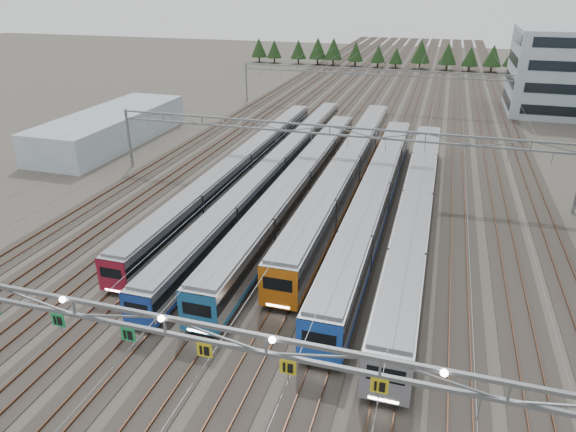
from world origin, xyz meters
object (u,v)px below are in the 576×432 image
(west_shed, at_px, (111,128))
(gantry_mid, at_px, (329,138))
(train_d, at_px, (347,170))
(train_e, at_px, (375,197))
(train_b, at_px, (276,168))
(gantry_near, at_px, (163,330))
(train_c, at_px, (298,185))
(depot_bldg_north, at_px, (574,72))
(train_f, at_px, (416,208))
(gantry_far, at_px, (379,77))
(train_a, at_px, (242,165))

(west_shed, bearing_deg, gantry_mid, -13.98)
(train_d, bearing_deg, train_e, -59.79)
(train_b, bearing_deg, gantry_near, -80.45)
(train_d, bearing_deg, gantry_mid, -165.19)
(gantry_near, bearing_deg, train_c, 93.69)
(train_b, bearing_deg, train_e, -26.89)
(gantry_mid, height_order, depot_bldg_north, depot_bldg_north)
(train_f, xyz_separation_m, west_shed, (-48.63, 18.19, 0.13))
(train_d, xyz_separation_m, gantry_mid, (-2.25, -0.59, 4.06))
(depot_bldg_north, bearing_deg, train_c, -123.21)
(train_b, bearing_deg, gantry_far, 81.52)
(west_shed, bearing_deg, train_d, -12.40)
(train_e, height_order, gantry_mid, gantry_mid)
(train_c, bearing_deg, gantry_far, 87.47)
(depot_bldg_north, bearing_deg, train_e, -116.12)
(gantry_mid, bearing_deg, train_b, -177.55)
(train_a, relative_size, train_b, 0.88)
(west_shed, bearing_deg, depot_bldg_north, 30.41)
(train_b, relative_size, train_c, 1.24)
(train_b, height_order, gantry_mid, gantry_mid)
(train_c, height_order, gantry_far, gantry_far)
(gantry_mid, relative_size, depot_bldg_north, 2.56)
(train_d, relative_size, train_e, 1.09)
(train_a, height_order, gantry_mid, gantry_mid)
(train_c, xyz_separation_m, depot_bldg_north, (38.14, 58.26, 5.61))
(train_a, relative_size, train_e, 1.10)
(train_a, distance_m, train_c, 10.39)
(train_f, distance_m, depot_bldg_north, 66.20)
(gantry_far, bearing_deg, train_c, -92.53)
(train_c, height_order, gantry_mid, gantry_mid)
(gantry_near, height_order, depot_bldg_north, depot_bldg_north)
(train_c, relative_size, train_f, 1.00)
(train_e, bearing_deg, train_b, 153.11)
(train_d, relative_size, train_f, 1.08)
(train_a, height_order, train_d, train_d)
(train_c, distance_m, train_e, 9.08)
(train_c, xyz_separation_m, gantry_far, (2.25, 50.94, 4.17))
(train_f, bearing_deg, gantry_far, 101.79)
(gantry_mid, bearing_deg, train_a, -176.19)
(train_d, relative_size, gantry_near, 1.01)
(train_a, xyz_separation_m, depot_bldg_north, (47.14, 53.06, 5.84))
(train_a, relative_size, gantry_far, 1.02)
(gantry_near, bearing_deg, depot_bldg_north, 68.75)
(train_b, height_order, west_shed, west_shed)
(train_b, bearing_deg, west_shed, 162.61)
(train_e, xyz_separation_m, gantry_near, (-6.80, -32.98, 4.81))
(gantry_far, height_order, depot_bldg_north, depot_bldg_north)
(gantry_far, distance_m, west_shed, 51.84)
(train_d, height_order, train_f, train_d)
(train_b, height_order, train_e, train_e)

